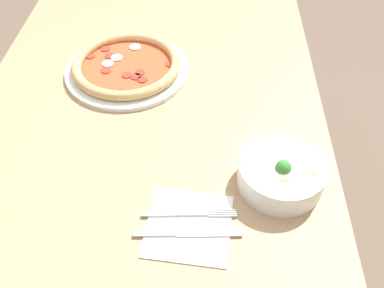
# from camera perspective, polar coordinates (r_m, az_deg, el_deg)

# --- Properties ---
(ground_plane) EXTENTS (8.00, 8.00, 0.00)m
(ground_plane) POSITION_cam_1_polar(r_m,az_deg,el_deg) (1.61, -4.05, -15.90)
(ground_plane) COLOR brown
(dining_table) EXTENTS (1.35, 0.85, 0.73)m
(dining_table) POSITION_cam_1_polar(r_m,az_deg,el_deg) (1.09, -5.74, -0.21)
(dining_table) COLOR tan
(dining_table) RESTS_ON ground_plane
(pizza) EXTENTS (0.33, 0.33, 0.04)m
(pizza) POSITION_cam_1_polar(r_m,az_deg,el_deg) (1.16, -8.69, 10.20)
(pizza) COLOR white
(pizza) RESTS_ON dining_table
(bowl) EXTENTS (0.18, 0.18, 0.07)m
(bowl) POSITION_cam_1_polar(r_m,az_deg,el_deg) (0.88, 11.84, -3.74)
(bowl) COLOR white
(bowl) RESTS_ON dining_table
(napkin) EXTENTS (0.17, 0.17, 0.00)m
(napkin) POSITION_cam_1_polar(r_m,az_deg,el_deg) (0.82, -0.46, -10.82)
(napkin) COLOR white
(napkin) RESTS_ON dining_table
(fork) EXTENTS (0.02, 0.18, 0.00)m
(fork) POSITION_cam_1_polar(r_m,az_deg,el_deg) (0.83, -0.51, -9.30)
(fork) COLOR silver
(fork) RESTS_ON napkin
(knife) EXTENTS (0.03, 0.20, 0.01)m
(knife) POSITION_cam_1_polar(r_m,az_deg,el_deg) (0.81, -1.19, -11.87)
(knife) COLOR silver
(knife) RESTS_ON napkin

